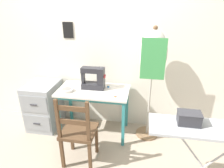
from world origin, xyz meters
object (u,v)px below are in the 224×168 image
at_px(thread_spool_near_machine, 108,86).
at_px(ironing_board, 212,133).
at_px(filing_cabinet, 44,105).
at_px(fabric_bowl, 67,90).
at_px(storage_box, 189,118).
at_px(scissors, 117,96).
at_px(sewing_machine, 95,79).
at_px(dress_form, 153,59).
at_px(wooden_chair, 78,132).

xyz_separation_m(thread_spool_near_machine, ironing_board, (1.11, -1.02, 0.09)).
height_order(thread_spool_near_machine, filing_cabinet, thread_spool_near_machine).
relative_size(fabric_bowl, storage_box, 0.82).
height_order(filing_cabinet, storage_box, storage_box).
bearing_deg(thread_spool_near_machine, scissors, -56.59).
distance_m(scissors, filing_cabinet, 1.25).
relative_size(scissors, ironing_board, 0.11).
bearing_deg(sewing_machine, storage_box, -40.23).
bearing_deg(ironing_board, filing_cabinet, 155.75).
bearing_deg(fabric_bowl, scissors, -2.15).
bearing_deg(scissors, fabric_bowl, 177.85).
relative_size(fabric_bowl, filing_cabinet, 0.23).
bearing_deg(dress_form, storage_box, -71.26).
xyz_separation_m(thread_spool_near_machine, storage_box, (0.91, -0.99, 0.20)).
distance_m(fabric_bowl, wooden_chair, 0.66).
bearing_deg(filing_cabinet, scissors, -8.89).
bearing_deg(sewing_machine, scissors, -28.53).
height_order(thread_spool_near_machine, dress_form, dress_form).
bearing_deg(storage_box, filing_cabinet, 154.42).
bearing_deg(sewing_machine, filing_cabinet, -179.60).
xyz_separation_m(thread_spool_near_machine, wooden_chair, (-0.23, -0.73, -0.29)).
xyz_separation_m(wooden_chair, dress_form, (0.82, 0.68, 0.74)).
bearing_deg(storage_box, wooden_chair, 167.24).
bearing_deg(dress_form, scissors, -154.67).
bearing_deg(storage_box, sewing_machine, 139.77).
distance_m(wooden_chair, ironing_board, 1.42).
xyz_separation_m(scissors, ironing_board, (0.95, -0.77, 0.11)).
bearing_deg(dress_form, sewing_machine, -179.10).
xyz_separation_m(wooden_chair, ironing_board, (1.34, -0.29, 0.38)).
relative_size(sewing_machine, thread_spool_near_machine, 8.64).
bearing_deg(dress_form, wooden_chair, -140.30).
height_order(scissors, storage_box, storage_box).
height_order(scissors, wooden_chair, wooden_chair).
relative_size(fabric_bowl, wooden_chair, 0.18).
relative_size(scissors, storage_box, 0.59).
bearing_deg(dress_form, filing_cabinet, -179.36).
distance_m(fabric_bowl, filing_cabinet, 0.63).
distance_m(fabric_bowl, dress_form, 1.23).
height_order(sewing_machine, ironing_board, sewing_machine).
xyz_separation_m(fabric_bowl, dress_form, (1.13, 0.18, 0.44)).
xyz_separation_m(filing_cabinet, storage_box, (1.93, -0.92, 0.57)).
bearing_deg(filing_cabinet, wooden_chair, -40.20).
height_order(dress_form, storage_box, dress_form).
xyz_separation_m(thread_spool_near_machine, dress_form, (0.59, -0.05, 0.45)).
xyz_separation_m(dress_form, ironing_board, (0.52, -0.98, -0.36)).
xyz_separation_m(sewing_machine, scissors, (0.35, -0.19, -0.15)).
bearing_deg(wooden_chair, storage_box, -12.76).
height_order(sewing_machine, scissors, sewing_machine).
height_order(sewing_machine, wooden_chair, sewing_machine).
height_order(wooden_chair, dress_form, dress_form).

